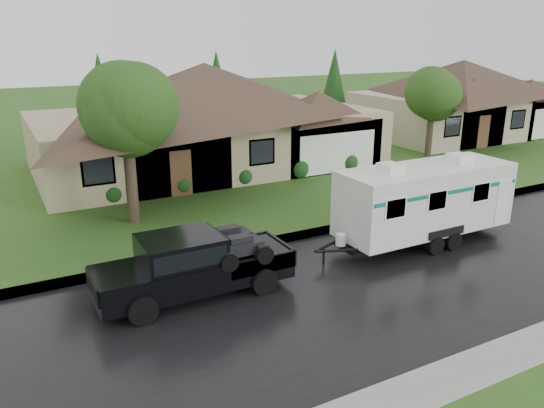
% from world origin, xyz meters
% --- Properties ---
extents(ground, '(140.00, 140.00, 0.00)m').
position_xyz_m(ground, '(0.00, 0.00, 0.00)').
color(ground, '#30551A').
rests_on(ground, ground).
extents(road, '(140.00, 8.00, 0.01)m').
position_xyz_m(road, '(0.00, -2.00, 0.01)').
color(road, black).
rests_on(road, ground).
extents(curb, '(140.00, 0.50, 0.15)m').
position_xyz_m(curb, '(0.00, 2.25, 0.07)').
color(curb, gray).
rests_on(curb, ground).
extents(lawn, '(140.00, 26.00, 0.15)m').
position_xyz_m(lawn, '(0.00, 15.00, 0.07)').
color(lawn, '#30551A').
rests_on(lawn, ground).
extents(house_main, '(19.44, 10.80, 6.90)m').
position_xyz_m(house_main, '(2.29, 13.84, 3.59)').
color(house_main, tan).
rests_on(house_main, lawn).
extents(house_neighbor, '(15.12, 9.72, 6.45)m').
position_xyz_m(house_neighbor, '(22.27, 14.34, 3.32)').
color(house_neighbor, '#BCAF8B').
rests_on(house_neighbor, lawn).
extents(tree_left_green, '(3.72, 3.72, 6.16)m').
position_xyz_m(tree_left_green, '(-4.08, 6.43, 4.42)').
color(tree_left_green, '#382B1E').
rests_on(tree_left_green, lawn).
extents(tree_right_green, '(3.15, 3.15, 5.22)m').
position_xyz_m(tree_right_green, '(14.57, 9.77, 3.77)').
color(tree_right_green, '#382B1E').
rests_on(tree_right_green, lawn).
extents(shrub_row, '(13.60, 1.00, 1.00)m').
position_xyz_m(shrub_row, '(2.00, 9.30, 0.65)').
color(shrub_row, '#143814').
rests_on(shrub_row, lawn).
extents(pickup_truck, '(5.61, 2.13, 1.87)m').
position_xyz_m(pickup_truck, '(-4.12, -0.21, 1.00)').
color(pickup_truck, black).
rests_on(pickup_truck, ground).
extents(travel_trailer, '(6.91, 2.43, 3.10)m').
position_xyz_m(travel_trailer, '(4.68, -0.21, 1.65)').
color(travel_trailer, silver).
rests_on(travel_trailer, ground).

